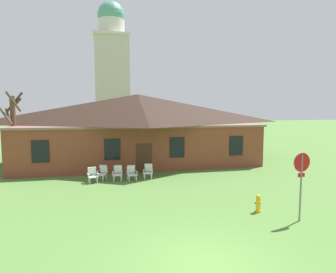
{
  "coord_description": "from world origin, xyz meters",
  "views": [
    {
      "loc": [
        -2.69,
        -7.38,
        4.54
      ],
      "look_at": [
        0.65,
        7.9,
        3.04
      ],
      "focal_mm": 29.97,
      "sensor_mm": 36.0,
      "label": 1
    }
  ],
  "objects_px": {
    "lawn_chair_by_porch": "(92,175)",
    "lawn_chair_near_door": "(102,172)",
    "stop_sign": "(301,173)",
    "lawn_chair_left_end": "(118,173)",
    "lawn_chair_middle": "(132,173)",
    "fire_hydrant": "(258,204)",
    "lawn_chair_right_end": "(148,171)"
  },
  "relations": [
    {
      "from": "lawn_chair_left_end",
      "to": "fire_hydrant",
      "type": "xyz_separation_m",
      "value": [
        5.88,
        -7.05,
        -0.12
      ]
    },
    {
      "from": "stop_sign",
      "to": "fire_hydrant",
      "type": "height_order",
      "value": "stop_sign"
    },
    {
      "from": "stop_sign",
      "to": "lawn_chair_right_end",
      "type": "relative_size",
      "value": 2.96
    },
    {
      "from": "stop_sign",
      "to": "lawn_chair_left_end",
      "type": "bearing_deg",
      "value": 130.12
    },
    {
      "from": "lawn_chair_left_end",
      "to": "lawn_chair_middle",
      "type": "bearing_deg",
      "value": -10.77
    },
    {
      "from": "lawn_chair_left_end",
      "to": "fire_hydrant",
      "type": "bearing_deg",
      "value": -50.17
    },
    {
      "from": "lawn_chair_by_porch",
      "to": "lawn_chair_near_door",
      "type": "relative_size",
      "value": 1.0
    },
    {
      "from": "lawn_chair_by_porch",
      "to": "lawn_chair_near_door",
      "type": "xyz_separation_m",
      "value": [
        0.59,
        0.5,
        0.0
      ]
    },
    {
      "from": "lawn_chair_middle",
      "to": "lawn_chair_right_end",
      "type": "bearing_deg",
      "value": 13.46
    },
    {
      "from": "stop_sign",
      "to": "fire_hydrant",
      "type": "bearing_deg",
      "value": 131.68
    },
    {
      "from": "lawn_chair_middle",
      "to": "lawn_chair_left_end",
      "type": "bearing_deg",
      "value": 169.23
    },
    {
      "from": "stop_sign",
      "to": "lawn_chair_by_porch",
      "type": "relative_size",
      "value": 2.96
    },
    {
      "from": "lawn_chair_near_door",
      "to": "lawn_chair_left_end",
      "type": "distance_m",
      "value": 1.01
    },
    {
      "from": "lawn_chair_middle",
      "to": "fire_hydrant",
      "type": "bearing_deg",
      "value": -53.95
    },
    {
      "from": "lawn_chair_near_door",
      "to": "fire_hydrant",
      "type": "relative_size",
      "value": 1.21
    },
    {
      "from": "lawn_chair_by_porch",
      "to": "lawn_chair_right_end",
      "type": "distance_m",
      "value": 3.58
    },
    {
      "from": "lawn_chair_middle",
      "to": "stop_sign",
      "type": "bearing_deg",
      "value": -53.01
    },
    {
      "from": "lawn_chair_by_porch",
      "to": "lawn_chair_near_door",
      "type": "bearing_deg",
      "value": 40.35
    },
    {
      "from": "lawn_chair_by_porch",
      "to": "fire_hydrant",
      "type": "height_order",
      "value": "lawn_chair_by_porch"
    },
    {
      "from": "lawn_chair_by_porch",
      "to": "lawn_chair_right_end",
      "type": "height_order",
      "value": "same"
    },
    {
      "from": "lawn_chair_near_door",
      "to": "fire_hydrant",
      "type": "xyz_separation_m",
      "value": [
        6.86,
        -7.34,
        -0.12
      ]
    },
    {
      "from": "lawn_chair_right_end",
      "to": "lawn_chair_near_door",
      "type": "bearing_deg",
      "value": 176.63
    },
    {
      "from": "lawn_chair_middle",
      "to": "fire_hydrant",
      "type": "relative_size",
      "value": 1.21
    },
    {
      "from": "lawn_chair_near_door",
      "to": "lawn_chair_right_end",
      "type": "height_order",
      "value": "same"
    },
    {
      "from": "lawn_chair_near_door",
      "to": "lawn_chair_by_porch",
      "type": "bearing_deg",
      "value": -139.65
    },
    {
      "from": "lawn_chair_by_porch",
      "to": "lawn_chair_left_end",
      "type": "bearing_deg",
      "value": 8.05
    },
    {
      "from": "lawn_chair_right_end",
      "to": "fire_hydrant",
      "type": "height_order",
      "value": "lawn_chair_right_end"
    },
    {
      "from": "lawn_chair_middle",
      "to": "lawn_chair_right_end",
      "type": "xyz_separation_m",
      "value": [
        1.13,
        0.27,
        0.0
      ]
    },
    {
      "from": "stop_sign",
      "to": "lawn_chair_left_end",
      "type": "distance_m",
      "value": 10.99
    },
    {
      "from": "fire_hydrant",
      "to": "lawn_chair_right_end",
      "type": "bearing_deg",
      "value": 118.46
    },
    {
      "from": "stop_sign",
      "to": "lawn_chair_right_end",
      "type": "distance_m",
      "value": 9.93
    },
    {
      "from": "lawn_chair_left_end",
      "to": "lawn_chair_by_porch",
      "type": "bearing_deg",
      "value": -171.95
    }
  ]
}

